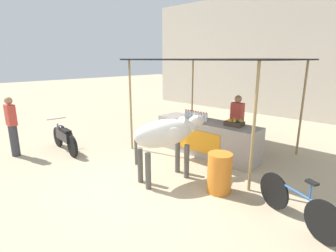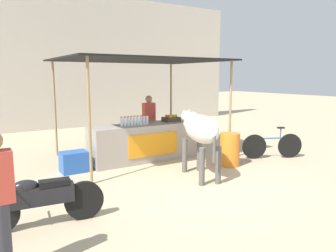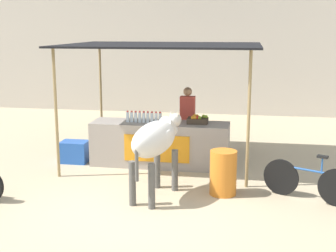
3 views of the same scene
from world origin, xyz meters
The scene contains 11 objects.
ground_plane centered at (0.00, 0.00, 0.00)m, with size 60.00×60.00×0.00m, color tan.
building_wall_far centered at (0.00, 8.84, 2.82)m, with size 16.00×0.50×5.63m, color beige.
stall_counter centered at (0.00, 2.20, 0.48)m, with size 3.00×0.82×0.96m.
stall_awning centered at (0.00, 2.50, 2.53)m, with size 4.20×3.20×2.63m.
water_bottle_row centered at (-0.35, 2.15, 1.07)m, with size 0.79×0.07×0.25m.
fruit_crate centered at (0.82, 2.25, 1.03)m, with size 0.44×0.32×0.18m.
vendor_behind_counter centered at (0.50, 2.95, 0.85)m, with size 0.34×0.22×1.65m.
cooler_box centered at (-1.94, 2.10, 0.24)m, with size 0.60×0.44×0.48m, color blue.
water_barrel centered at (1.47, 0.59, 0.41)m, with size 0.49×0.49×0.82m, color orange.
cow centered at (0.30, 0.27, 1.03)m, with size 0.85×1.85×1.44m.
bicycle_leaning centered at (2.96, 0.53, 0.35)m, with size 1.52×0.75×0.85m.
Camera 3 is at (1.86, -7.57, 3.00)m, focal length 50.00 mm.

